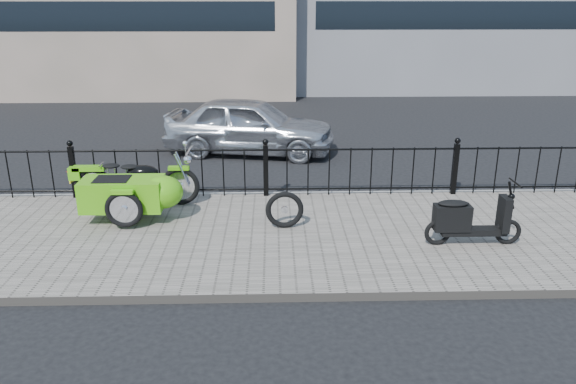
{
  "coord_description": "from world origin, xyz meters",
  "views": [
    {
      "loc": [
        0.13,
        -8.56,
        3.58
      ],
      "look_at": [
        0.37,
        -0.1,
        0.66
      ],
      "focal_mm": 35.0,
      "sensor_mm": 36.0,
      "label": 1
    }
  ],
  "objects_px": {
    "scooter": "(467,221)",
    "spare_tire": "(285,210)",
    "motorcycle_sidecar": "(136,191)",
    "sedan_car": "(250,125)"
  },
  "relations": [
    {
      "from": "motorcycle_sidecar",
      "to": "spare_tire",
      "type": "relative_size",
      "value": 3.76
    },
    {
      "from": "motorcycle_sidecar",
      "to": "sedan_car",
      "type": "bearing_deg",
      "value": 69.31
    },
    {
      "from": "scooter",
      "to": "sedan_car",
      "type": "xyz_separation_m",
      "value": [
        -3.4,
        5.76,
        0.19
      ]
    },
    {
      "from": "scooter",
      "to": "spare_tire",
      "type": "height_order",
      "value": "scooter"
    },
    {
      "from": "scooter",
      "to": "spare_tire",
      "type": "distance_m",
      "value": 2.77
    },
    {
      "from": "scooter",
      "to": "sedan_car",
      "type": "height_order",
      "value": "sedan_car"
    },
    {
      "from": "scooter",
      "to": "spare_tire",
      "type": "bearing_deg",
      "value": 164.96
    },
    {
      "from": "motorcycle_sidecar",
      "to": "sedan_car",
      "type": "relative_size",
      "value": 0.56
    },
    {
      "from": "scooter",
      "to": "spare_tire",
      "type": "relative_size",
      "value": 2.38
    },
    {
      "from": "motorcycle_sidecar",
      "to": "sedan_car",
      "type": "xyz_separation_m",
      "value": [
        1.71,
        4.53,
        0.1
      ]
    }
  ]
}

